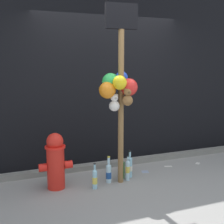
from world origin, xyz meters
TOP-DOWN VIEW (x-y plane):
  - ground_plane at (0.00, 0.00)m, footprint 14.00×14.00m
  - building_wall at (0.00, 1.31)m, footprint 10.00×0.20m
  - curb_strip at (0.00, 0.91)m, footprint 8.00×0.12m
  - memorial_post at (-0.20, 0.25)m, footprint 0.55×0.41m
  - fire_hydrant at (-1.08, 0.39)m, footprint 0.46×0.28m
  - bottle_0 at (0.04, 0.38)m, footprint 0.08×0.08m
  - bottle_1 at (0.08, 0.51)m, footprint 0.06×0.06m
  - bottle_2 at (-0.04, 0.27)m, footprint 0.06×0.06m
  - bottle_3 at (-0.58, 0.17)m, footprint 0.07×0.07m
  - bottle_4 at (-0.08, 0.38)m, footprint 0.06×0.06m
  - bottle_5 at (-0.33, 0.30)m, footprint 0.08×0.08m
  - litter_0 at (0.83, 0.56)m, footprint 0.14×0.09m
  - litter_1 at (1.39, 0.51)m, footprint 0.11×0.11m
  - litter_2 at (0.35, 0.48)m, footprint 0.13×0.13m

SIDE VIEW (x-z plane):
  - ground_plane at x=0.00m, z-range 0.00..0.00m
  - litter_0 at x=0.83m, z-range 0.00..0.01m
  - litter_1 at x=1.39m, z-range 0.00..0.01m
  - litter_2 at x=0.35m, z-range 0.00..0.01m
  - curb_strip at x=0.00m, z-range 0.00..0.08m
  - bottle_3 at x=-0.58m, z-range -0.04..0.32m
  - bottle_1 at x=0.08m, z-range -0.05..0.34m
  - bottle_4 at x=-0.08m, z-range -0.04..0.34m
  - bottle_5 at x=-0.33m, z-range -0.05..0.34m
  - bottle_2 at x=-0.04m, z-range -0.03..0.35m
  - bottle_0 at x=0.04m, z-range -0.04..0.37m
  - fire_hydrant at x=-1.08m, z-range 0.00..0.79m
  - memorial_post at x=-0.20m, z-range 0.23..2.76m
  - building_wall at x=0.00m, z-range 0.00..3.21m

